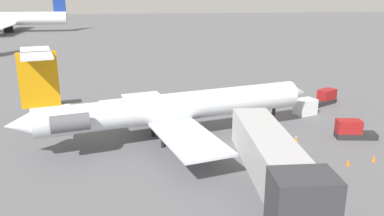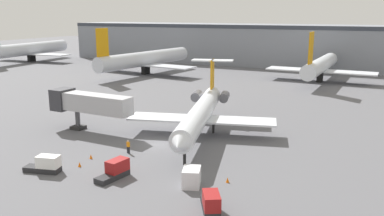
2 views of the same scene
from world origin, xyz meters
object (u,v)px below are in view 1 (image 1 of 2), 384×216
jet_bridge (276,167)px  ground_crew_marshaller (296,145)px  parked_airliner_east_end (8,19)px  traffic_cone_mid (278,106)px  traffic_cone_far (348,162)px  baggage_tug_spare (325,98)px  cargo_container_uld (305,107)px  baggage_tug_lead (352,130)px  regional_jet (168,107)px  traffic_cone_near (374,158)px

jet_bridge → ground_crew_marshaller: size_ratio=7.99×
ground_crew_marshaller → parked_airliner_east_end: (108.54, 59.02, 3.54)m
ground_crew_marshaller → traffic_cone_mid: (14.42, -2.92, -0.58)m
ground_crew_marshaller → traffic_cone_far: size_ratio=3.07×
traffic_cone_far → parked_airliner_east_end: (111.41, 62.67, 4.12)m
ground_crew_marshaller → baggage_tug_spare: size_ratio=0.41×
cargo_container_uld → traffic_cone_far: size_ratio=5.17×
traffic_cone_far → traffic_cone_mid: bearing=2.4°
baggage_tug_lead → traffic_cone_mid: baggage_tug_lead is taller
jet_bridge → ground_crew_marshaller: bearing=-26.2°
regional_jet → jet_bridge: 17.05m
jet_bridge → baggage_tug_lead: bearing=-40.8°
cargo_container_uld → traffic_cone_near: size_ratio=5.17×
baggage_tug_spare → traffic_cone_mid: size_ratio=7.55×
regional_jet → cargo_container_uld: size_ratio=10.65×
jet_bridge → traffic_cone_near: size_ratio=24.55×
traffic_cone_far → parked_airliner_east_end: parked_airliner_east_end is taller
traffic_cone_mid → parked_airliner_east_end: (94.11, 61.93, 4.12)m
baggage_tug_lead → cargo_container_uld: (8.20, 1.69, 0.09)m
baggage_tug_lead → traffic_cone_mid: 11.88m
baggage_tug_lead → traffic_cone_far: (-6.16, 3.37, -0.56)m
traffic_cone_near → traffic_cone_far: 2.71m
traffic_cone_far → ground_crew_marshaller: bearing=51.8°
baggage_tug_lead → traffic_cone_mid: size_ratio=7.55×
ground_crew_marshaller → parked_airliner_east_end: 123.59m
baggage_tug_spare → parked_airliner_east_end: parked_airliner_east_end is taller
cargo_container_uld → parked_airliner_east_end: size_ratio=0.07×
baggage_tug_lead → cargo_container_uld: bearing=11.6°
traffic_cone_near → cargo_container_uld: bearing=4.0°
cargo_container_uld → regional_jet: bearing=112.1°
regional_jet → traffic_cone_mid: bearing=-55.7°
cargo_container_uld → traffic_cone_near: 13.82m
jet_bridge → parked_airliner_east_end: bearing=24.0°
traffic_cone_mid → jet_bridge: bearing=161.8°
traffic_cone_far → parked_airliner_east_end: size_ratio=0.01×
baggage_tug_spare → cargo_container_uld: baggage_tug_spare is taller
baggage_tug_lead → baggage_tug_spare: bearing=-11.7°
baggage_tug_spare → parked_airliner_east_end: (93.05, 68.57, 3.55)m
regional_jet → parked_airliner_east_end: 114.26m
parked_airliner_east_end → traffic_cone_far: bearing=-150.6°
traffic_cone_far → cargo_container_uld: bearing=-6.7°
jet_bridge → traffic_cone_mid: jet_bridge is taller
traffic_cone_near → traffic_cone_mid: (16.71, 3.38, 0.00)m
jet_bridge → cargo_container_uld: bearing=-25.6°
baggage_tug_lead → traffic_cone_near: size_ratio=7.55×
jet_bridge → cargo_container_uld: size_ratio=4.75×
cargo_container_uld → traffic_cone_far: cargo_container_uld is taller
baggage_tug_spare → traffic_cone_mid: baggage_tug_spare is taller
ground_crew_marshaller → parked_airliner_east_end: size_ratio=0.04×
baggage_tug_lead → traffic_cone_near: 5.65m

